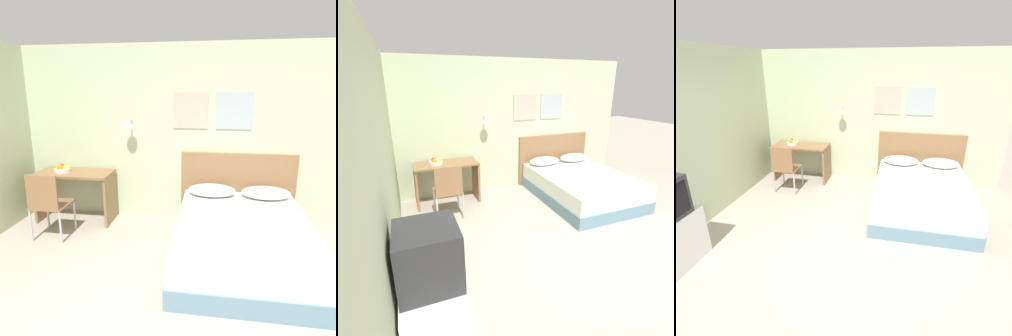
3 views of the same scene
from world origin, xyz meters
The scene contains 9 objects.
wall_back centered at (0.01, 2.86, 1.33)m, with size 5.30×0.31×2.65m.
bed centered at (1.07, 1.72, 0.25)m, with size 1.57×2.09×0.50m.
headboard centered at (1.07, 2.80, 0.54)m, with size 1.69×0.06×1.08m.
pillow_left centered at (0.70, 2.52, 0.59)m, with size 0.67×0.40×0.16m.
pillow_right centered at (1.45, 2.52, 0.59)m, with size 0.67×0.40×0.16m.
folded_towel_near_foot centered at (1.09, 1.41, 0.53)m, with size 0.27×0.30×0.06m.
desk centered at (-1.39, 2.50, 0.54)m, with size 1.15×0.54×0.78m.
desk_chair centered at (-1.47, 1.84, 0.55)m, with size 0.46×0.46×0.94m.
fruit_bowl centered at (-1.57, 2.48, 0.83)m, with size 0.26×0.24×0.12m.
Camera 1 is at (0.69, -1.64, 1.97)m, focal length 32.00 mm.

